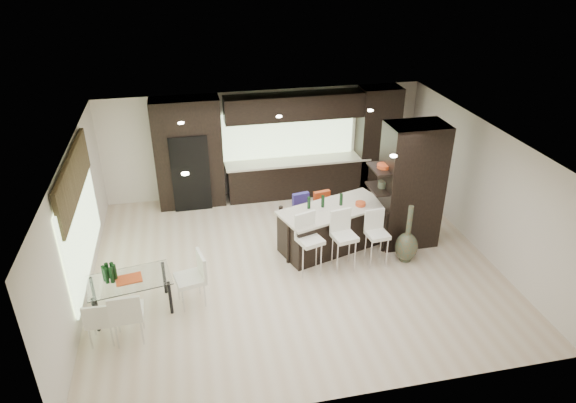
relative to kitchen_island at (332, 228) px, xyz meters
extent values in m
plane|color=beige|center=(-0.94, -0.49, -0.47)|extent=(8.00, 8.00, 0.00)
cube|color=silver|center=(-0.94, 3.01, 0.88)|extent=(8.00, 0.02, 2.70)
cube|color=silver|center=(-4.94, -0.49, 0.88)|extent=(0.02, 7.00, 2.70)
cube|color=silver|center=(3.06, -0.49, 0.88)|extent=(0.02, 7.00, 2.70)
cube|color=white|center=(-0.94, -0.49, 2.23)|extent=(8.00, 7.00, 0.02)
cube|color=#B2D199|center=(-4.90, -0.29, 0.88)|extent=(0.04, 3.20, 1.90)
cube|color=#B2D199|center=(-0.34, 2.97, 1.08)|extent=(3.40, 0.04, 1.20)
cube|color=brown|center=(-4.87, -0.29, 1.78)|extent=(0.08, 3.00, 0.80)
cube|color=white|center=(-0.94, -0.24, 2.21)|extent=(4.00, 3.00, 0.02)
cube|color=black|center=(-0.44, 2.68, 0.88)|extent=(6.80, 0.68, 2.70)
cube|color=black|center=(-2.84, 2.63, 0.48)|extent=(0.90, 0.68, 1.90)
cube|color=black|center=(1.66, -0.09, 0.88)|extent=(1.20, 0.80, 2.70)
cube|color=black|center=(0.00, 0.00, 0.00)|extent=(2.47, 1.62, 0.95)
cube|color=white|center=(-0.70, -0.81, 0.04)|extent=(0.57, 0.57, 1.02)
cube|color=white|center=(0.00, -0.81, 0.03)|extent=(0.52, 0.52, 1.01)
cube|color=white|center=(0.70, -0.80, 0.00)|extent=(0.45, 0.45, 0.94)
cube|color=black|center=(-0.16, 0.68, -0.20)|extent=(1.48, 0.78, 0.54)
cube|color=white|center=(-4.09, -1.32, -0.13)|extent=(1.53, 1.02, 0.68)
cube|color=white|center=(-4.09, -2.05, 0.00)|extent=(0.52, 0.52, 0.94)
cube|color=white|center=(-4.53, -2.01, -0.08)|extent=(0.44, 0.44, 0.79)
cube|color=white|center=(-3.05, -1.32, -0.01)|extent=(0.60, 0.60, 0.93)
camera|label=1|loc=(-2.88, -9.03, 5.56)|focal=32.00mm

